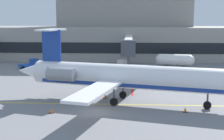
{
  "coord_description": "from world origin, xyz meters",
  "views": [
    {
      "loc": [
        3.67,
        -34.81,
        10.2
      ],
      "look_at": [
        0.99,
        10.33,
        3.0
      ],
      "focal_mm": 53.56,
      "sensor_mm": 36.0,
      "label": 1
    }
  ],
  "objects": [
    {
      "name": "safety_cone_bravo",
      "position": [
        9.52,
        0.59,
        0.25
      ],
      "size": [
        0.47,
        0.47,
        0.55
      ],
      "color": "orange",
      "rests_on": "ground"
    },
    {
      "name": "baggage_tug",
      "position": [
        15.48,
        14.86,
        1.0
      ],
      "size": [
        2.61,
        3.98,
        2.21
      ],
      "color": "#E5B20C",
      "rests_on": "ground"
    },
    {
      "name": "jet_bridge_east",
      "position": [
        3.08,
        28.91,
        5.04
      ],
      "size": [
        2.4,
        20.68,
        6.43
      ],
      "color": "silver",
      "rests_on": "ground"
    },
    {
      "name": "safety_cone_alpha",
      "position": [
        0.35,
        6.41,
        0.25
      ],
      "size": [
        0.47,
        0.47,
        0.55
      ],
      "color": "orange",
      "rests_on": "ground"
    },
    {
      "name": "fuel_tank",
      "position": [
        12.44,
        33.32,
        1.51
      ],
      "size": [
        7.88,
        3.26,
        2.71
      ],
      "color": "white",
      "rests_on": "ground"
    },
    {
      "name": "pushback_tractor",
      "position": [
        -16.51,
        30.2,
        0.89
      ],
      "size": [
        4.26,
        3.6,
        1.91
      ],
      "color": "#1E4CB2",
      "rests_on": "ground"
    },
    {
      "name": "regional_jet",
      "position": [
        2.77,
        4.47,
        3.15
      ],
      "size": [
        29.54,
        23.73,
        8.7
      ],
      "color": "white",
      "rests_on": "ground"
    },
    {
      "name": "ground",
      "position": [
        0.0,
        0.0,
        -0.05
      ],
      "size": [
        120.0,
        120.0,
        0.11
      ],
      "color": "slate"
    },
    {
      "name": "belt_loader",
      "position": [
        1.63,
        27.17,
        1.0
      ],
      "size": [
        3.44,
        3.53,
        2.23
      ],
      "color": "silver",
      "rests_on": "ground"
    },
    {
      "name": "safety_cone_charlie",
      "position": [
        -4.87,
        -0.61,
        0.25
      ],
      "size": [
        0.47,
        0.47,
        0.55
      ],
      "color": "orange",
      "rests_on": "ground"
    },
    {
      "name": "terminal_building",
      "position": [
        -0.36,
        48.94,
        6.93
      ],
      "size": [
        76.94,
        17.17,
        19.53
      ],
      "color": "gray",
      "rests_on": "ground"
    }
  ]
}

